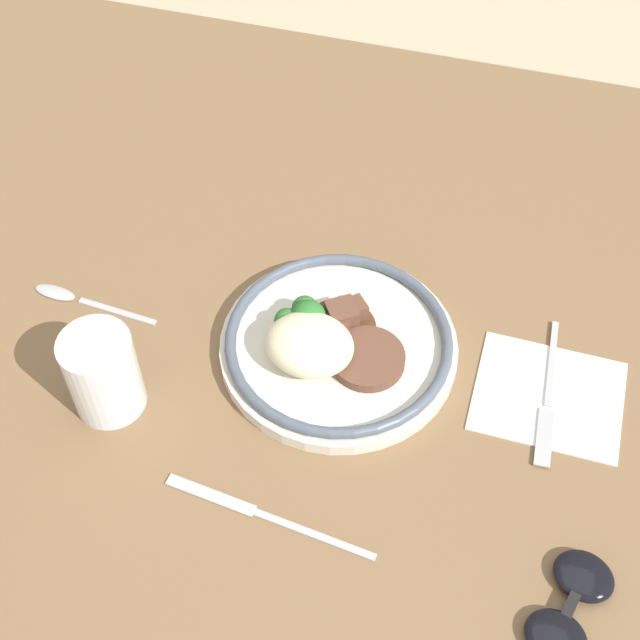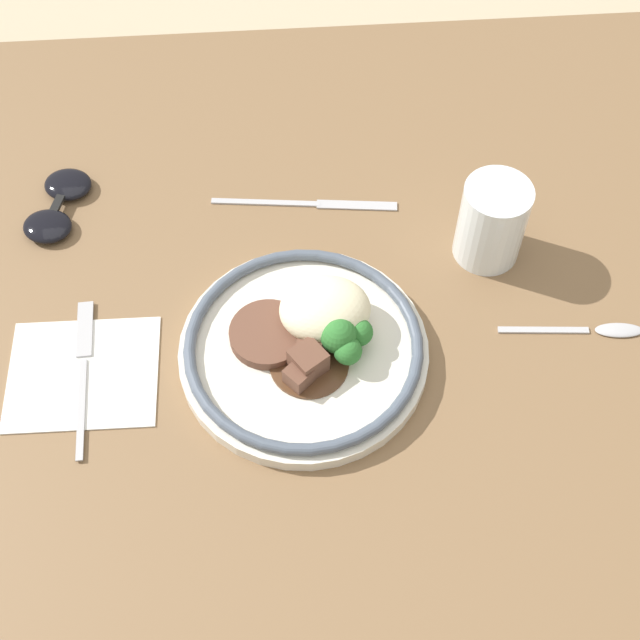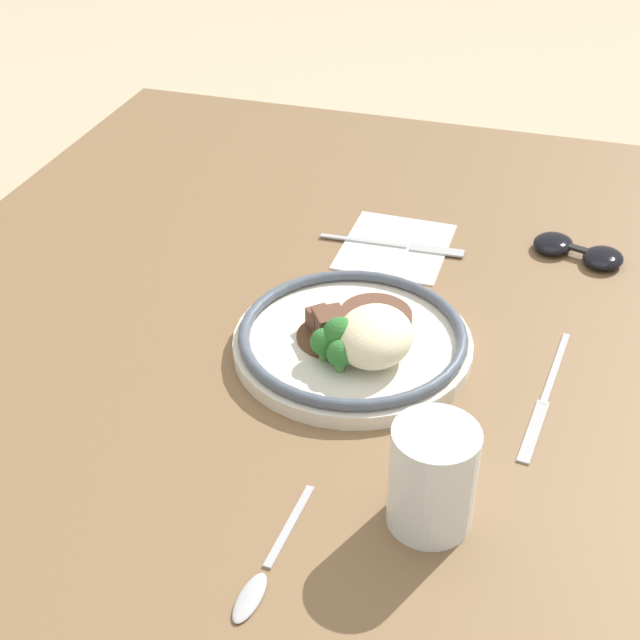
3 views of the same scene
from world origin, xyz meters
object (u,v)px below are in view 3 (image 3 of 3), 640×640
at_px(plate, 355,338).
at_px(juice_glass, 432,483).
at_px(sunglasses, 578,251).
at_px(knife, 545,398).
at_px(spoon, 261,578).
at_px(fork, 406,246).

distance_m(plate, juice_glass, 0.24).
bearing_deg(juice_glass, sunglasses, 168.92).
height_order(plate, knife, plate).
xyz_separation_m(juice_glass, spoon, (0.10, -0.11, -0.04)).
height_order(fork, knife, fork).
relative_size(spoon, sunglasses, 1.24).
distance_m(fork, spoon, 0.53).
bearing_deg(knife, fork, -135.15).
bearing_deg(sunglasses, spoon, -3.65).
relative_size(plate, knife, 1.19).
distance_m(juice_glass, knife, 0.21).
distance_m(juice_glass, fork, 0.45).
xyz_separation_m(plate, spoon, (0.30, 0.00, -0.02)).
bearing_deg(fork, spoon, -92.16).
bearing_deg(spoon, plate, -174.54).
xyz_separation_m(spoon, sunglasses, (-0.57, 0.21, 0.01)).
bearing_deg(knife, juice_glass, -16.72).
height_order(knife, sunglasses, sunglasses).
distance_m(fork, sunglasses, 0.21).
bearing_deg(plate, spoon, 0.94).
xyz_separation_m(plate, knife, (0.02, 0.20, -0.02)).
distance_m(juice_glass, spoon, 0.16).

